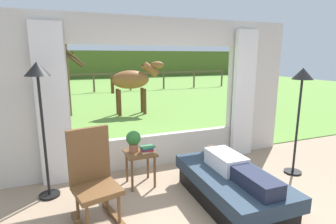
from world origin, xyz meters
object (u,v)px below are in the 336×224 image
at_px(book_stack, 147,149).
at_px(horse, 133,80).
at_px(floor_lamp_left, 39,90).
at_px(floor_lamp_right, 301,89).
at_px(potted_plant, 133,140).
at_px(rocking_chair, 93,178).
at_px(pasture_tree, 64,75).
at_px(side_table, 140,158).
at_px(reclining_person, 234,167).
at_px(recliner_sofa, 231,187).

height_order(book_stack, horse, horse).
xyz_separation_m(floor_lamp_left, floor_lamp_right, (3.78, -0.68, -0.09)).
bearing_deg(horse, potted_plant, -13.90).
relative_size(book_stack, floor_lamp_left, 0.12).
xyz_separation_m(rocking_chair, floor_lamp_right, (3.24, 0.14, 0.86)).
bearing_deg(pasture_tree, floor_lamp_right, -59.61).
xyz_separation_m(side_table, floor_lamp_left, (-1.28, 0.14, 1.07)).
distance_m(rocking_chair, floor_lamp_left, 1.36).
distance_m(rocking_chair, pasture_tree, 6.09).
relative_size(floor_lamp_right, pasture_tree, 0.65).
bearing_deg(horse, reclining_person, -1.24).
height_order(reclining_person, horse, horse).
xyz_separation_m(recliner_sofa, rocking_chair, (-1.73, 0.25, 0.33)).
xyz_separation_m(horse, pasture_tree, (-2.11, 0.46, 0.19)).
distance_m(reclining_person, book_stack, 1.28).
relative_size(recliner_sofa, rocking_chair, 1.53).
xyz_separation_m(side_table, potted_plant, (-0.08, 0.06, 0.28)).
relative_size(floor_lamp_left, horse, 1.02).
distance_m(side_table, floor_lamp_left, 1.68).
bearing_deg(floor_lamp_left, rocking_chair, -56.65).
distance_m(reclining_person, potted_plant, 1.50).
bearing_deg(floor_lamp_left, pasture_tree, 86.50).
xyz_separation_m(floor_lamp_left, horse, (2.43, 4.76, -0.34)).
xyz_separation_m(reclining_person, pasture_tree, (-1.95, 6.33, 0.83)).
height_order(side_table, potted_plant, potted_plant).
bearing_deg(side_table, floor_lamp_right, -12.22).
relative_size(reclining_person, pasture_tree, 0.53).
relative_size(reclining_person, book_stack, 6.57).
bearing_deg(recliner_sofa, side_table, 137.97).
distance_m(recliner_sofa, floor_lamp_right, 1.96).
bearing_deg(recliner_sofa, pasture_tree, 108.45).
relative_size(side_table, pasture_tree, 0.19).
distance_m(rocking_chair, potted_plant, 1.01).
relative_size(potted_plant, floor_lamp_right, 0.18).
bearing_deg(floor_lamp_right, side_table, 167.78).
distance_m(side_table, book_stack, 0.18).
distance_m(reclining_person, rocking_chair, 1.76).
relative_size(floor_lamp_left, pasture_tree, 0.69).
height_order(side_table, pasture_tree, pasture_tree).
bearing_deg(potted_plant, floor_lamp_right, -13.13).
bearing_deg(rocking_chair, recliner_sofa, -21.18).
xyz_separation_m(recliner_sofa, horse, (0.16, 5.82, 0.94)).
height_order(horse, pasture_tree, pasture_tree).
bearing_deg(floor_lamp_right, rocking_chair, -177.52).
distance_m(side_table, pasture_tree, 5.52).
height_order(rocking_chair, book_stack, rocking_chair).
height_order(floor_lamp_left, horse, floor_lamp_left).
bearing_deg(reclining_person, side_table, 136.46).
relative_size(reclining_person, potted_plant, 4.48).
bearing_deg(potted_plant, floor_lamp_left, 176.42).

